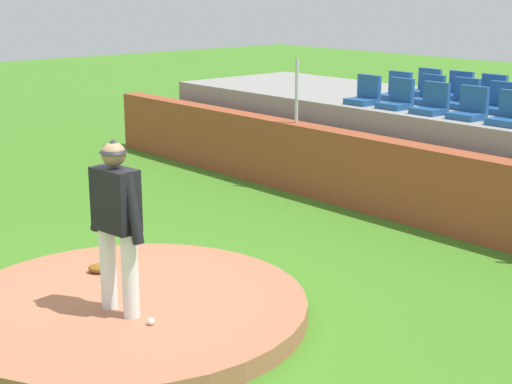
% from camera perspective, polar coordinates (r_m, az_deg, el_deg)
% --- Properties ---
extents(ground_plane, '(60.00, 60.00, 0.00)m').
position_cam_1_polar(ground_plane, '(8.79, -9.16, -9.05)').
color(ground_plane, '#3F7920').
extents(pitchers_mound, '(3.90, 3.90, 0.21)m').
position_cam_1_polar(pitchers_mound, '(8.75, -9.19, -8.41)').
color(pitchers_mound, '#A56547').
rests_on(pitchers_mound, ground_plane).
extents(pitcher, '(0.82, 0.33, 1.84)m').
position_cam_1_polar(pitcher, '(8.07, -10.12, -1.59)').
color(pitcher, white).
rests_on(pitcher, pitchers_mound).
extents(baseball, '(0.07, 0.07, 0.07)m').
position_cam_1_polar(baseball, '(8.06, -7.66, -9.32)').
color(baseball, white).
rests_on(baseball, pitchers_mound).
extents(fielding_glove, '(0.35, 0.36, 0.11)m').
position_cam_1_polar(fielding_glove, '(9.55, -11.23, -5.46)').
color(fielding_glove, brown).
rests_on(fielding_glove, pitchers_mound).
extents(brick_barrier, '(16.32, 0.40, 1.21)m').
position_cam_1_polar(brick_barrier, '(12.03, 12.32, 0.37)').
color(brick_barrier, '#994629').
rests_on(brick_barrier, ground_plane).
extents(fence_post_left, '(0.06, 0.06, 1.11)m').
position_cam_1_polar(fence_post_left, '(13.65, 2.98, 7.33)').
color(fence_post_left, silver).
rests_on(fence_post_left, brick_barrier).
extents(bleacher_platform, '(13.88, 3.18, 1.53)m').
position_cam_1_polar(bleacher_platform, '(13.65, 17.50, 2.41)').
color(bleacher_platform, gray).
rests_on(bleacher_platform, ground_plane).
extents(stadium_chair_0, '(0.48, 0.44, 0.50)m').
position_cam_1_polar(stadium_chair_0, '(13.85, 7.92, 6.99)').
color(stadium_chair_0, '#20508E').
rests_on(stadium_chair_0, bleacher_platform).
extents(stadium_chair_1, '(0.48, 0.44, 0.50)m').
position_cam_1_polar(stadium_chair_1, '(13.45, 10.24, 6.67)').
color(stadium_chair_1, '#20508E').
rests_on(stadium_chair_1, bleacher_platform).
extents(stadium_chair_2, '(0.48, 0.44, 0.50)m').
position_cam_1_polar(stadium_chair_2, '(12.99, 12.68, 6.27)').
color(stadium_chair_2, '#20508E').
rests_on(stadium_chair_2, bleacher_platform).
extents(stadium_chair_3, '(0.48, 0.44, 0.50)m').
position_cam_1_polar(stadium_chair_3, '(12.61, 15.29, 5.86)').
color(stadium_chair_3, '#20508E').
rests_on(stadium_chair_3, bleacher_platform).
extents(stadium_chair_4, '(0.48, 0.44, 0.50)m').
position_cam_1_polar(stadium_chair_4, '(12.21, 17.99, 5.39)').
color(stadium_chair_4, '#20508E').
rests_on(stadium_chair_4, bleacher_platform).
extents(stadium_chair_7, '(0.48, 0.44, 0.50)m').
position_cam_1_polar(stadium_chair_7, '(14.50, 10.17, 7.24)').
color(stadium_chair_7, '#20508E').
rests_on(stadium_chair_7, bleacher_platform).
extents(stadium_chair_8, '(0.48, 0.44, 0.50)m').
position_cam_1_polar(stadium_chair_8, '(14.08, 12.46, 6.91)').
color(stadium_chair_8, '#20508E').
rests_on(stadium_chair_8, bleacher_platform).
extents(stadium_chair_9, '(0.48, 0.44, 0.50)m').
position_cam_1_polar(stadium_chair_9, '(13.71, 14.81, 6.57)').
color(stadium_chair_9, '#20508E').
rests_on(stadium_chair_9, bleacher_platform).
extents(stadium_chair_10, '(0.48, 0.44, 0.50)m').
position_cam_1_polar(stadium_chair_10, '(13.32, 17.28, 6.17)').
color(stadium_chair_10, '#20508E').
rests_on(stadium_chair_10, bleacher_platform).
extents(stadium_chair_14, '(0.48, 0.44, 0.50)m').
position_cam_1_polar(stadium_chair_14, '(15.16, 12.26, 7.46)').
color(stadium_chair_14, '#20508E').
rests_on(stadium_chair_14, bleacher_platform).
extents(stadium_chair_15, '(0.48, 0.44, 0.50)m').
position_cam_1_polar(stadium_chair_15, '(14.78, 14.44, 7.15)').
color(stadium_chair_15, '#20508E').
rests_on(stadium_chair_15, bleacher_platform).
extents(stadium_chair_16, '(0.48, 0.44, 0.50)m').
position_cam_1_polar(stadium_chair_16, '(14.40, 16.68, 6.81)').
color(stadium_chair_16, '#20508E').
rests_on(stadium_chair_16, bleacher_platform).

